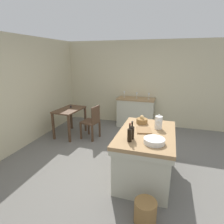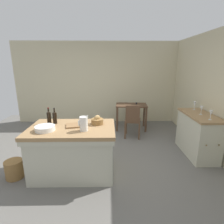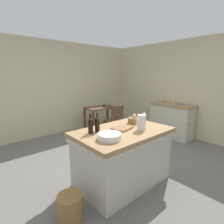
{
  "view_description": "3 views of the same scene",
  "coord_description": "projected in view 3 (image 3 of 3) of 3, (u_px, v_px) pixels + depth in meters",
  "views": [
    {
      "loc": [
        -3.29,
        -0.74,
        2.11
      ],
      "look_at": [
        0.32,
        0.38,
        0.99
      ],
      "focal_mm": 29.97,
      "sensor_mm": 36.0,
      "label": 1
    },
    {
      "loc": [
        0.37,
        -3.3,
        1.9
      ],
      "look_at": [
        0.43,
        0.33,
        0.92
      ],
      "focal_mm": 28.59,
      "sensor_mm": 36.0,
      "label": 2
    },
    {
      "loc": [
        -2.07,
        -2.26,
        1.7
      ],
      "look_at": [
        0.21,
        0.37,
        0.95
      ],
      "focal_mm": 28.27,
      "sensor_mm": 36.0,
      "label": 3
    }
  ],
  "objects": [
    {
      "name": "wooden_chair",
      "position": [
        115.0,
        120.0,
        4.72
      ],
      "size": [
        0.46,
        0.46,
        0.9
      ],
      "color": "#513826",
      "rests_on": "ground"
    },
    {
      "name": "pitcher",
      "position": [
        142.0,
        122.0,
        2.67
      ],
      "size": [
        0.17,
        0.13,
        0.28
      ],
      "color": "white",
      "rests_on": "island_table"
    },
    {
      "name": "wall_right",
      "position": [
        188.0,
        89.0,
        4.74
      ],
      "size": [
        0.12,
        5.2,
        2.6
      ],
      "primitive_type": "cube",
      "color": "beige",
      "rests_on": "ground"
    },
    {
      "name": "wine_glass_left",
      "position": [
        174.0,
        100.0,
        4.73
      ],
      "size": [
        0.07,
        0.07,
        0.18
      ],
      "color": "white",
      "rests_on": "side_cabinet"
    },
    {
      "name": "wash_bowl",
      "position": [
        109.0,
        136.0,
        2.3
      ],
      "size": [
        0.32,
        0.32,
        0.08
      ],
      "primitive_type": "cylinder",
      "color": "white",
      "rests_on": "island_table"
    },
    {
      "name": "writing_desk",
      "position": [
        101.0,
        111.0,
        5.22
      ],
      "size": [
        0.94,
        0.63,
        0.8
      ],
      "color": "#513826",
      "rests_on": "ground"
    },
    {
      "name": "wicker_hamper",
      "position": [
        70.0,
        207.0,
        2.08
      ],
      "size": [
        0.3,
        0.3,
        0.31
      ],
      "primitive_type": "cylinder",
      "color": "olive",
      "rests_on": "ground"
    },
    {
      "name": "bread_basket",
      "position": [
        134.0,
        120.0,
        3.05
      ],
      "size": [
        0.22,
        0.22,
        0.17
      ],
      "color": "olive",
      "rests_on": "island_table"
    },
    {
      "name": "island_table",
      "position": [
        122.0,
        154.0,
        2.77
      ],
      "size": [
        1.45,
        0.94,
        0.87
      ],
      "color": "#99754C",
      "rests_on": "ground"
    },
    {
      "name": "ground_plane",
      "position": [
        116.0,
        165.0,
        3.35
      ],
      "size": [
        6.76,
        6.76,
        0.0
      ],
      "primitive_type": "plane",
      "color": "#66635E"
    },
    {
      "name": "wine_bottle_dark",
      "position": [
        97.0,
        124.0,
        2.58
      ],
      "size": [
        0.07,
        0.07,
        0.29
      ],
      "color": "black",
      "rests_on": "island_table"
    },
    {
      "name": "wine_bottle_amber",
      "position": [
        91.0,
        125.0,
        2.52
      ],
      "size": [
        0.07,
        0.07,
        0.29
      ],
      "color": "black",
      "rests_on": "island_table"
    },
    {
      "name": "wine_glass_far_left",
      "position": [
        187.0,
        101.0,
        4.45
      ],
      "size": [
        0.07,
        0.07,
        0.18
      ],
      "color": "white",
      "rests_on": "side_cabinet"
    },
    {
      "name": "side_cabinet",
      "position": [
        172.0,
        120.0,
        4.86
      ],
      "size": [
        0.52,
        1.14,
        0.9
      ],
      "color": "#99754C",
      "rests_on": "ground"
    },
    {
      "name": "wall_back",
      "position": [
        55.0,
        89.0,
        4.99
      ],
      "size": [
        5.32,
        0.12,
        2.6
      ],
      "primitive_type": "cube",
      "color": "beige",
      "rests_on": "ground"
    },
    {
      "name": "cutting_board",
      "position": [
        122.0,
        128.0,
        2.75
      ],
      "size": [
        0.35,
        0.3,
        0.02
      ],
      "primitive_type": "cube",
      "rotation": [
        0.0,
        0.0,
        0.21
      ],
      "color": "olive",
      "rests_on": "island_table"
    },
    {
      "name": "wine_glass_middle",
      "position": [
        162.0,
        98.0,
        5.06
      ],
      "size": [
        0.07,
        0.07,
        0.19
      ],
      "color": "white",
      "rests_on": "side_cabinet"
    }
  ]
}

